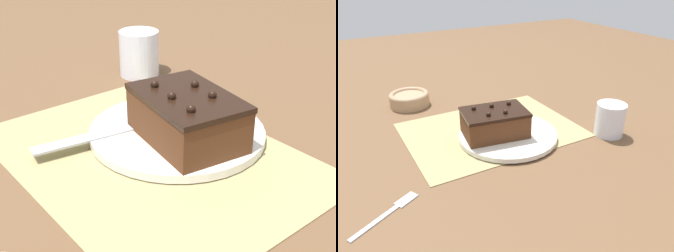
{
  "view_description": "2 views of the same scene",
  "coord_description": "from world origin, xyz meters",
  "views": [
    {
      "loc": [
        -0.45,
        0.34,
        0.33
      ],
      "look_at": [
        0.01,
        -0.04,
        0.03
      ],
      "focal_mm": 50.0,
      "sensor_mm": 36.0,
      "label": 1
    },
    {
      "loc": [
        -0.36,
        -0.73,
        0.42
      ],
      "look_at": [
        0.0,
        -0.08,
        0.05
      ],
      "focal_mm": 35.0,
      "sensor_mm": 36.0,
      "label": 2
    }
  ],
  "objects": [
    {
      "name": "ground_plane",
      "position": [
        0.0,
        0.0,
        0.0
      ],
      "size": [
        3.0,
        3.0,
        0.0
      ],
      "primitive_type": "plane",
      "color": "brown"
    },
    {
      "name": "placemat_woven",
      "position": [
        0.0,
        0.0,
        0.0
      ],
      "size": [
        0.46,
        0.34,
        0.0
      ],
      "primitive_type": "cube",
      "color": "tan",
      "rests_on": "ground_plane"
    },
    {
      "name": "cake_plate",
      "position": [
        0.02,
        -0.06,
        0.01
      ],
      "size": [
        0.26,
        0.26,
        0.01
      ],
      "color": "white",
      "rests_on": "placemat_woven"
    },
    {
      "name": "chocolate_cake",
      "position": [
        -0.02,
        -0.05,
        0.05
      ],
      "size": [
        0.18,
        0.14,
        0.08
      ],
      "rotation": [
        0.0,
        0.0,
        -0.16
      ],
      "color": "#512D19",
      "rests_on": "cake_plate"
    },
    {
      "name": "serving_knife",
      "position": [
        0.06,
        -0.01,
        0.02
      ],
      "size": [
        0.06,
        0.22,
        0.01
      ],
      "rotation": [
        0.0,
        0.0,
        6.12
      ],
      "color": "#472D19",
      "rests_on": "cake_plate"
    },
    {
      "name": "drinking_glass",
      "position": [
        0.27,
        -0.18,
        0.04
      ],
      "size": [
        0.08,
        0.08,
        0.09
      ],
      "color": "white",
      "rests_on": "ground_plane"
    }
  ]
}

